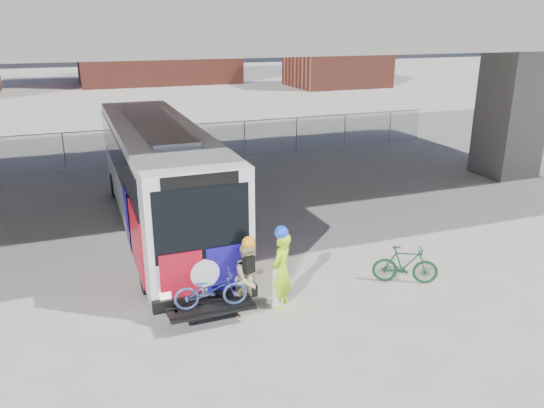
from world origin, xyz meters
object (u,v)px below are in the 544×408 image
bollard (278,286)px  cyclist_tan (249,277)px  bike_parked (405,265)px  bus (159,169)px  cyclist_hivis (281,268)px

bollard → cyclist_tan: size_ratio=0.53×
cyclist_tan → bike_parked: (4.42, 0.00, -0.41)m
bus → bollard: (1.74, -6.33, -1.55)m
bus → cyclist_hivis: bus is taller
bollard → cyclist_tan: (-0.74, -0.00, 0.37)m
bus → cyclist_hivis: size_ratio=6.06×
bollard → cyclist_hivis: cyclist_hivis is taller
bus → cyclist_tan: bearing=-81.0°
cyclist_hivis → bike_parked: size_ratio=1.23×
cyclist_tan → bus: bearing=73.9°
bus → cyclist_tan: bus is taller
cyclist_hivis → cyclist_tan: cyclist_hivis is taller
cyclist_tan → cyclist_hivis: bearing=-24.9°
bollard → cyclist_hivis: (0.09, 0.00, 0.47)m
cyclist_hivis → bike_parked: (3.59, 0.00, -0.51)m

